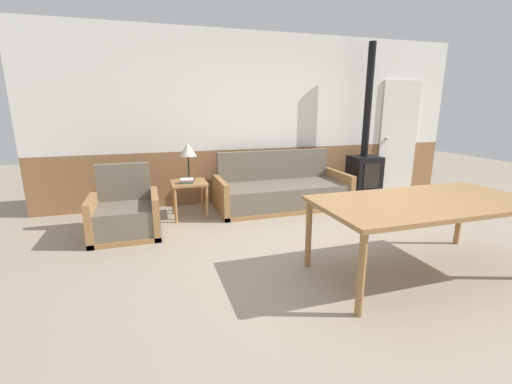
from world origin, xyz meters
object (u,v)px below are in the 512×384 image
Objects in this scene: armchair at (125,216)px; side_table at (189,188)px; wood_stove at (365,161)px; couch at (282,192)px; dining_table at (425,206)px; table_lamp at (188,151)px.

armchair is 1.00m from side_table.
couch is at bearing -172.22° from wood_stove.
armchair reaches higher than side_table.
wood_stove reaches higher than armchair.
dining_table is at bearing -51.87° from side_table.
armchair is at bearing -145.95° from table_lamp.
wood_stove reaches higher than dining_table.
table_lamp is at bearing 22.45° from armchair.
couch reaches higher than dining_table.
dining_table is at bearing -114.37° from wood_stove.
dining_table is at bearing -53.12° from table_lamp.
side_table is at bearing -101.93° from table_lamp.
couch is 2.52m from dining_table.
table_lamp is (0.87, 0.58, 0.69)m from armchair.
wood_stove is (3.94, 0.77, 0.37)m from armchair.
couch is at bearing -1.68° from table_lamp.
side_table is 3.06m from dining_table.
table_lamp is at bearing -176.58° from wood_stove.
wood_stove reaches higher than side_table.
armchair is 1.58× the size of table_lamp.
wood_stove is (1.65, 0.23, 0.37)m from couch.
side_table is 0.25× the size of dining_table.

